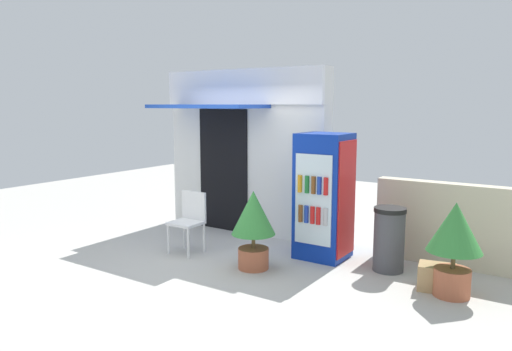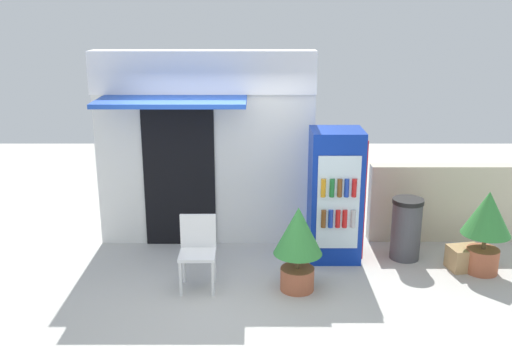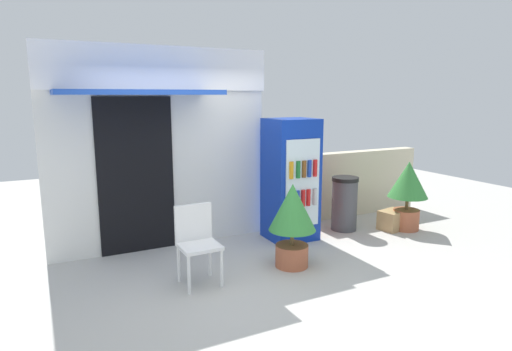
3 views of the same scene
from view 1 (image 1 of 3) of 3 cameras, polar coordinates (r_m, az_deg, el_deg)
The scene contains 9 objects.
ground at distance 7.15m, azimuth -7.18°, elevation -9.59°, with size 16.00×16.00×0.00m, color beige.
storefront_building at distance 8.33m, azimuth -1.42°, elevation 3.28°, with size 3.08×1.20×2.77m.
drink_cooler at distance 6.98m, azimuth 7.98°, elevation -2.44°, with size 0.71×0.69×1.80m.
plastic_chair at distance 7.33m, azimuth -7.82°, elevation -4.89°, with size 0.44×0.42×0.90m.
potted_plant_near_shop at distance 6.50m, azimuth -0.31°, elevation -5.41°, with size 0.59×0.59×1.06m.
potted_plant_curbside at distance 6.01m, azimuth 22.30°, elevation -6.85°, with size 0.62×0.62×1.10m.
trash_bin at distance 6.70m, azimuth 15.36°, elevation -7.22°, with size 0.42×0.42×0.86m.
stone_boundary_wall at distance 7.11m, azimuth 23.62°, elevation -5.56°, with size 2.45×0.23×1.14m, color beige.
cardboard_box at distance 6.29m, azimuth 20.48°, elevation -11.16°, with size 0.42×0.31×0.31m, color tan.
Camera 1 is at (4.48, -5.13, 2.20)m, focal length 34.04 mm.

